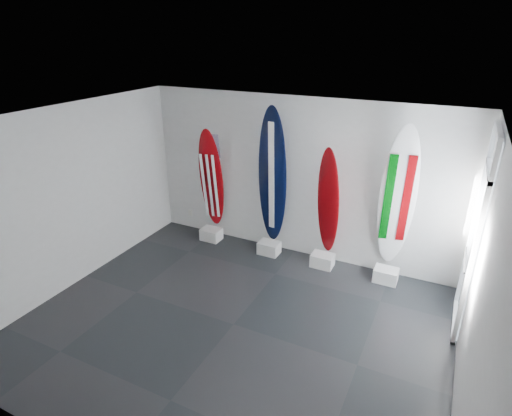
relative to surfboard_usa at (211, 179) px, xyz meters
The scene contains 16 objects.
floor 3.14m from the surfboard_usa, 52.74° to the right, with size 6.00×6.00×0.00m, color black.
ceiling 3.33m from the surfboard_usa, 52.74° to the right, with size 6.00×6.00×0.00m, color white.
wall_back 1.76m from the surfboard_usa, ahead, with size 6.00×6.00×0.00m, color silver.
wall_front 5.09m from the surfboard_usa, 70.06° to the right, with size 6.00×6.00×0.00m, color silver.
wall_left 2.62m from the surfboard_usa, 119.04° to the right, with size 5.00×5.00×0.00m, color silver.
wall_right 5.26m from the surfboard_usa, 25.71° to the right, with size 5.00×5.00×0.00m, color silver.
display_block_usa 1.18m from the surfboard_usa, 90.00° to the right, with size 0.40×0.30×0.24m, color silver.
surfboard_usa is the anchor object (origin of this frame).
display_block_navy 1.77m from the surfboard_usa, ahead, with size 0.40×0.30×0.24m, color silver.
surfboard_navy 1.34m from the surfboard_usa, ahead, with size 0.59×0.08×2.62m, color black.
display_block_swiss 2.67m from the surfboard_usa, ahead, with size 0.40×0.30×0.24m, color silver.
surfboard_swiss 2.40m from the surfboard_usa, ahead, with size 0.46×0.08×2.02m, color maroon.
display_block_italy 3.73m from the surfboard_usa, ahead, with size 0.40×0.30×0.24m, color silver.
surfboard_italy 3.55m from the surfboard_usa, ahead, with size 0.58×0.08×2.57m, color white.
wall_outlet 1.20m from the surfboard_usa, 164.39° to the left, with size 0.09×0.02×0.13m, color silver.
glass_door 4.76m from the surfboard_usa, ahead, with size 0.12×1.16×2.85m, color white, non-canonical shape.
Camera 1 is at (2.51, -4.36, 4.06)m, focal length 29.35 mm.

